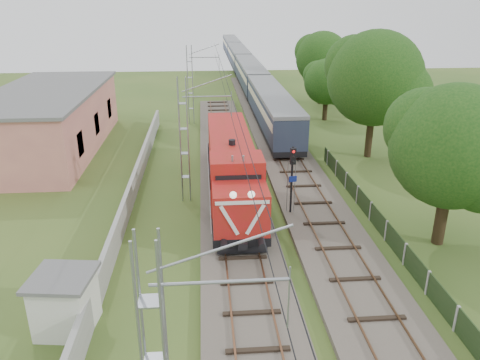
{
  "coord_description": "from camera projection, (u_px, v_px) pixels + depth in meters",
  "views": [
    {
      "loc": [
        -1.75,
        -16.46,
        12.44
      ],
      "look_at": [
        0.34,
        9.61,
        2.2
      ],
      "focal_mm": 35.0,
      "sensor_mm": 36.0,
      "label": 1
    }
  ],
  "objects": [
    {
      "name": "tree_a",
      "position": [
        455.0,
        148.0,
        23.44
      ],
      "size": [
        6.67,
        6.35,
        8.64
      ],
      "color": "#382616",
      "rests_on": "ground"
    },
    {
      "name": "track_side",
      "position": [
        286.0,
        156.0,
        38.81
      ],
      "size": [
        4.2,
        80.0,
        0.45
      ],
      "color": "#6B6054",
      "rests_on": "ground"
    },
    {
      "name": "catenary",
      "position": [
        185.0,
        140.0,
        29.39
      ],
      "size": [
        3.31,
        70.0,
        8.0
      ],
      "color": "gray",
      "rests_on": "ground"
    },
    {
      "name": "track_main",
      "position": [
        238.0,
        230.0,
        26.37
      ],
      "size": [
        4.2,
        70.0,
        0.45
      ],
      "color": "#6B6054",
      "rests_on": "ground"
    },
    {
      "name": "tree_d",
      "position": [
        323.0,
        59.0,
        56.64
      ],
      "size": [
        6.76,
        6.44,
        8.76
      ],
      "color": "#382616",
      "rests_on": "ground"
    },
    {
      "name": "station_building",
      "position": [
        49.0,
        120.0,
        40.15
      ],
      "size": [
        8.4,
        20.4,
        5.22
      ],
      "color": "tan",
      "rests_on": "ground"
    },
    {
      "name": "locomotive",
      "position": [
        232.0,
        166.0,
        30.44
      ],
      "size": [
        2.93,
        16.72,
        4.25
      ],
      "color": "black",
      "rests_on": "ground"
    },
    {
      "name": "tree_b",
      "position": [
        376.0,
        80.0,
        36.84
      ],
      "size": [
        7.9,
        7.52,
        10.24
      ],
      "color": "#382616",
      "rests_on": "ground"
    },
    {
      "name": "boundary_wall",
      "position": [
        132.0,
        190.0,
        30.32
      ],
      "size": [
        0.25,
        40.0,
        1.5
      ],
      "primitive_type": "cube",
      "color": "#9E9E99",
      "rests_on": "ground"
    },
    {
      "name": "signal_post",
      "position": [
        292.0,
        170.0,
        27.27
      ],
      "size": [
        0.49,
        0.38,
        4.44
      ],
      "color": "black",
      "rests_on": "ground"
    },
    {
      "name": "tree_c",
      "position": [
        327.0,
        82.0,
        49.32
      ],
      "size": [
        5.04,
        4.8,
        6.53
      ],
      "color": "#382616",
      "rests_on": "ground"
    },
    {
      "name": "coach_rake",
      "position": [
        244.0,
        64.0,
        75.68
      ],
      "size": [
        2.85,
        84.99,
        3.29
      ],
      "color": "black",
      "rests_on": "ground"
    },
    {
      "name": "ground",
      "position": [
        250.0,
        310.0,
        19.94
      ],
      "size": [
        140.0,
        140.0,
        0.0
      ],
      "primitive_type": "plane",
      "color": "#36551F",
      "rests_on": "ground"
    },
    {
      "name": "relay_hut",
      "position": [
        65.0,
        302.0,
        18.43
      ],
      "size": [
        2.65,
        2.65,
        2.44
      ],
      "color": "silver",
      "rests_on": "ground"
    },
    {
      "name": "fence",
      "position": [
        405.0,
        254.0,
        23.1
      ],
      "size": [
        0.12,
        32.0,
        1.2
      ],
      "color": "black",
      "rests_on": "ground"
    }
  ]
}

